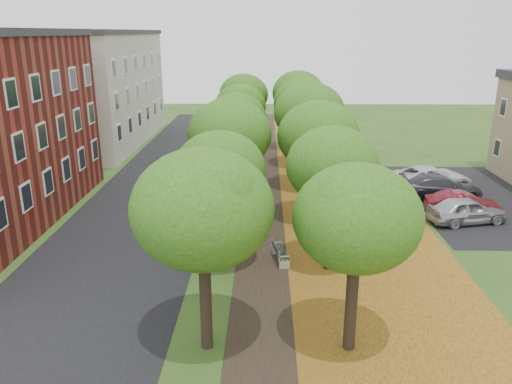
{
  "coord_description": "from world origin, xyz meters",
  "views": [
    {
      "loc": [
        -0.26,
        -14.53,
        10.21
      ],
      "look_at": [
        -0.72,
        9.42,
        2.5
      ],
      "focal_mm": 35.0,
      "sensor_mm": 36.0,
      "label": 1
    }
  ],
  "objects_px": {
    "bench": "(280,253)",
    "car_red": "(463,205)",
    "car_silver": "(467,210)",
    "car_white": "(431,178)",
    "car_grey": "(441,187)"
  },
  "relations": [
    {
      "from": "bench",
      "to": "car_white",
      "type": "distance_m",
      "value": 15.67
    },
    {
      "from": "car_silver",
      "to": "car_white",
      "type": "height_order",
      "value": "car_white"
    },
    {
      "from": "car_silver",
      "to": "car_red",
      "type": "xyz_separation_m",
      "value": [
        0.22,
        1.06,
        -0.05
      ]
    },
    {
      "from": "car_grey",
      "to": "car_white",
      "type": "distance_m",
      "value": 2.11
    },
    {
      "from": "car_red",
      "to": "car_white",
      "type": "xyz_separation_m",
      "value": [
        -0.22,
        5.33,
        0.08
      ]
    },
    {
      "from": "bench",
      "to": "car_grey",
      "type": "xyz_separation_m",
      "value": [
        10.57,
        9.45,
        0.31
      ]
    },
    {
      "from": "car_silver",
      "to": "car_grey",
      "type": "height_order",
      "value": "car_silver"
    },
    {
      "from": "bench",
      "to": "car_red",
      "type": "height_order",
      "value": "car_red"
    },
    {
      "from": "bench",
      "to": "car_silver",
      "type": "distance_m",
      "value": 11.77
    },
    {
      "from": "car_grey",
      "to": "car_silver",
      "type": "bearing_deg",
      "value": -175.66
    },
    {
      "from": "bench",
      "to": "car_red",
      "type": "xyz_separation_m",
      "value": [
        10.79,
        6.23,
        0.26
      ]
    },
    {
      "from": "bench",
      "to": "car_red",
      "type": "distance_m",
      "value": 12.46
    },
    {
      "from": "bench",
      "to": "car_white",
      "type": "height_order",
      "value": "car_white"
    },
    {
      "from": "car_silver",
      "to": "car_white",
      "type": "bearing_deg",
      "value": -13.16
    },
    {
      "from": "car_silver",
      "to": "car_white",
      "type": "relative_size",
      "value": 0.79
    }
  ]
}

